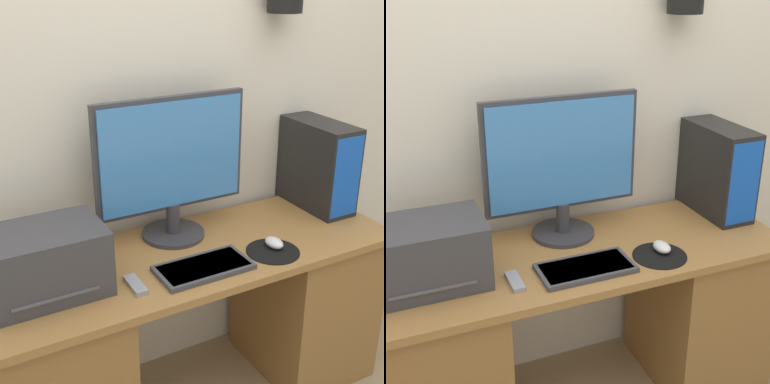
# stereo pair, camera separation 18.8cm
# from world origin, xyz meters

# --- Properties ---
(wall_back) EXTENTS (6.40, 0.19, 2.70)m
(wall_back) POSITION_xyz_m (0.00, 0.61, 1.35)
(wall_back) COLOR silver
(wall_back) RESTS_ON ground_plane
(desk) EXTENTS (1.57, 0.55, 0.71)m
(desk) POSITION_xyz_m (0.00, 0.28, 0.37)
(desk) COLOR olive
(desk) RESTS_ON ground_plane
(monitor) EXTENTS (0.60, 0.25, 0.55)m
(monitor) POSITION_xyz_m (-0.01, 0.43, 1.01)
(monitor) COLOR #333338
(monitor) RESTS_ON desk
(keyboard) EXTENTS (0.33, 0.17, 0.02)m
(keyboard) POSITION_xyz_m (-0.03, 0.14, 0.72)
(keyboard) COLOR #3D3D42
(keyboard) RESTS_ON desk
(mousepad) EXTENTS (0.20, 0.20, 0.00)m
(mousepad) POSITION_xyz_m (0.26, 0.13, 0.71)
(mousepad) COLOR black
(mousepad) RESTS_ON desk
(mouse) EXTENTS (0.06, 0.08, 0.04)m
(mouse) POSITION_xyz_m (0.28, 0.16, 0.73)
(mouse) COLOR silver
(mouse) RESTS_ON mousepad
(computer_tower) EXTENTS (0.16, 0.36, 0.38)m
(computer_tower) POSITION_xyz_m (0.67, 0.39, 0.89)
(computer_tower) COLOR black
(computer_tower) RESTS_ON desk
(printer) EXTENTS (0.38, 0.27, 0.22)m
(printer) POSITION_xyz_m (-0.55, 0.27, 0.81)
(printer) COLOR #38383D
(printer) RESTS_ON desk
(remote_control) EXTENTS (0.04, 0.12, 0.02)m
(remote_control) POSITION_xyz_m (-0.28, 0.16, 0.71)
(remote_control) COLOR gray
(remote_control) RESTS_ON desk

